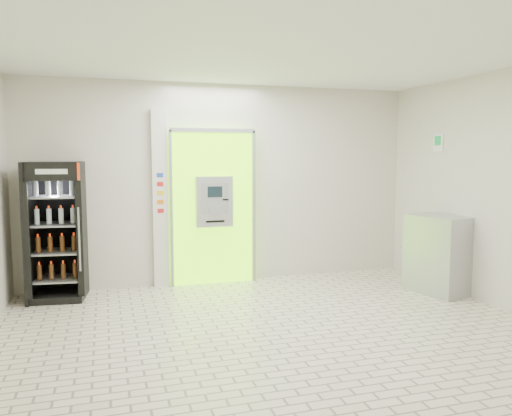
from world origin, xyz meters
name	(u,v)px	position (x,y,z in m)	size (l,w,h in m)	color
ground	(279,335)	(0.00, 0.00, 0.00)	(6.00, 6.00, 0.00)	beige
room_shell	(279,164)	(0.00, 0.00, 1.84)	(6.00, 6.00, 6.00)	beige
atm_assembly	(213,206)	(-0.20, 2.41, 1.17)	(1.30, 0.24, 2.33)	#81FA08
pillar	(160,199)	(-0.98, 2.45, 1.30)	(0.22, 0.11, 2.60)	silver
beverage_cooler	(57,234)	(-2.39, 2.19, 0.89)	(0.76, 0.71, 1.85)	black
steel_cabinet	(438,254)	(2.72, 0.94, 0.55)	(0.73, 0.93, 1.10)	#A4A6AC
exit_sign	(438,143)	(2.99, 1.40, 2.12)	(0.02, 0.22, 0.26)	white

